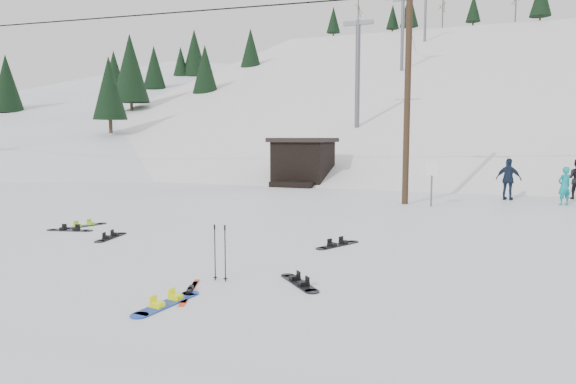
% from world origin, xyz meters
% --- Properties ---
extents(ground, '(200.00, 200.00, 0.00)m').
position_xyz_m(ground, '(0.00, 0.00, 0.00)').
color(ground, white).
rests_on(ground, ground).
extents(ski_slope, '(60.00, 85.24, 65.97)m').
position_xyz_m(ski_slope, '(0.00, 55.00, -12.00)').
color(ski_slope, white).
rests_on(ski_slope, ground).
extents(ridge_left, '(47.54, 95.03, 58.38)m').
position_xyz_m(ridge_left, '(-36.00, 48.00, -11.00)').
color(ridge_left, white).
rests_on(ridge_left, ground).
extents(treeline_left, '(20.00, 64.00, 10.00)m').
position_xyz_m(treeline_left, '(-34.00, 40.00, 0.00)').
color(treeline_left, black).
rests_on(treeline_left, ground).
extents(treeline_crest, '(50.00, 6.00, 10.00)m').
position_xyz_m(treeline_crest, '(0.00, 86.00, 0.00)').
color(treeline_crest, black).
rests_on(treeline_crest, ski_slope).
extents(utility_pole, '(2.00, 0.26, 9.00)m').
position_xyz_m(utility_pole, '(2.00, 14.00, 4.68)').
color(utility_pole, '#3A2819').
rests_on(utility_pole, ground).
extents(trail_sign, '(0.50, 0.09, 1.85)m').
position_xyz_m(trail_sign, '(3.10, 13.58, 1.27)').
color(trail_sign, '#595B60').
rests_on(trail_sign, ground).
extents(lift_hut, '(3.40, 4.10, 2.75)m').
position_xyz_m(lift_hut, '(-5.00, 20.94, 1.36)').
color(lift_hut, black).
rests_on(lift_hut, ground).
extents(lift_tower_near, '(2.20, 0.36, 8.00)m').
position_xyz_m(lift_tower_near, '(-4.00, 30.00, 7.86)').
color(lift_tower_near, '#595B60').
rests_on(lift_tower_near, ski_slope).
extents(lift_tower_mid, '(2.20, 0.36, 8.00)m').
position_xyz_m(lift_tower_mid, '(-4.00, 50.00, 14.36)').
color(lift_tower_mid, '#595B60').
rests_on(lift_tower_mid, ski_slope).
extents(lift_tower_far, '(2.20, 0.36, 8.00)m').
position_xyz_m(lift_tower_far, '(-4.00, 70.00, 20.86)').
color(lift_tower_far, '#595B60').
rests_on(lift_tower_far, ski_slope).
extents(hero_snowboard, '(0.42, 1.55, 0.11)m').
position_xyz_m(hero_snowboard, '(0.30, -0.61, 0.03)').
color(hero_snowboard, '#1C3EB6').
rests_on(hero_snowboard, ground).
extents(hero_skis, '(0.66, 1.49, 0.08)m').
position_xyz_m(hero_skis, '(0.30, 0.11, 0.02)').
color(hero_skis, red).
rests_on(hero_skis, ground).
extents(ski_poles, '(0.30, 0.08, 1.10)m').
position_xyz_m(ski_poles, '(0.44, 0.98, 0.56)').
color(ski_poles, black).
rests_on(ski_poles, ground).
extents(board_scatter_a, '(1.41, 0.54, 0.10)m').
position_xyz_m(board_scatter_a, '(-6.35, 4.08, 0.03)').
color(board_scatter_a, black).
rests_on(board_scatter_a, ground).
extents(board_scatter_b, '(0.50, 1.44, 0.10)m').
position_xyz_m(board_scatter_b, '(-4.45, 3.65, 0.03)').
color(board_scatter_b, black).
rests_on(board_scatter_b, ground).
extents(board_scatter_c, '(0.65, 1.44, 0.10)m').
position_xyz_m(board_scatter_c, '(-6.48, 4.82, 0.03)').
color(board_scatter_c, black).
rests_on(board_scatter_c, ground).
extents(board_scatter_d, '(1.07, 1.11, 0.10)m').
position_xyz_m(board_scatter_d, '(1.93, 1.34, 0.03)').
color(board_scatter_d, black).
rests_on(board_scatter_d, ground).
extents(board_scatter_f, '(0.81, 1.41, 0.11)m').
position_xyz_m(board_scatter_f, '(1.67, 4.94, 0.03)').
color(board_scatter_f, black).
rests_on(board_scatter_f, ground).
extents(skier_teal, '(0.69, 0.64, 1.58)m').
position_xyz_m(skier_teal, '(8.12, 15.96, 0.79)').
color(skier_teal, '#0D878B').
rests_on(skier_teal, ground).
extents(skier_navy, '(1.17, 0.76, 1.85)m').
position_xyz_m(skier_navy, '(6.05, 17.02, 0.92)').
color(skier_navy, '#162237').
rests_on(skier_navy, ground).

